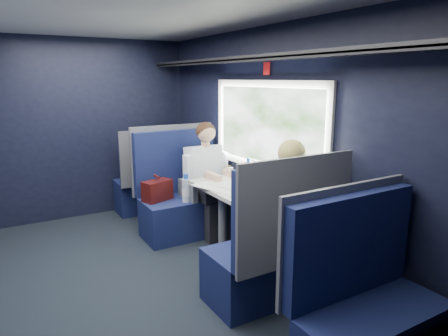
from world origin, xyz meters
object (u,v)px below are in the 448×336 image
seat_row_front (155,182)px  seat_bay_far (274,254)px  man (208,174)px  bottle_small (248,170)px  seat_row_back (365,311)px  table (235,194)px  laptop (255,175)px  seat_bay_near (182,198)px  cup (230,172)px  woman (286,206)px

seat_row_front → seat_bay_far: bearing=-90.0°
man → bottle_small: 0.56m
seat_row_front → seat_row_back: same height
table → laptop: 0.36m
table → seat_bay_near: (-0.19, 0.87, -0.24)m
seat_row_front → cup: seat_row_front is taller
seat_bay_near → man: bearing=-33.6°
seat_row_back → seat_bay_near: bearing=90.3°
table → man: size_ratio=0.76×
seat_bay_far → bottle_small: size_ratio=5.54×
seat_bay_far → cup: seat_bay_far is taller
bottle_small → seat_row_front: bearing=106.0°
woman → cup: size_ratio=14.69×
woman → bottle_small: (0.21, 0.90, 0.11)m
seat_row_back → cup: (0.39, 2.24, 0.38)m
table → seat_row_back: seat_row_back is taller
seat_bay_far → cup: (0.39, 1.31, 0.37)m
seat_row_front → laptop: (0.50, -1.69, 0.39)m
seat_bay_near → seat_row_front: (0.01, 0.92, -0.01)m
laptop → seat_row_front: bearing=106.4°
seat_bay_near → seat_bay_far: same height
seat_bay_near → bottle_small: 0.93m
man → woman: 1.41m
table → seat_bay_near: seat_bay_near is taller
seat_row_front → laptop: size_ratio=3.76×
man → woman: size_ratio=1.00×
seat_row_back → laptop: 2.01m
bottle_small → laptop: bearing=-66.6°
table → seat_row_back: bearing=-95.8°
man → bottle_small: bearing=-67.5°
seat_bay_near → bottle_small: (0.47, -0.68, 0.42)m
woman → table: bearing=95.5°
table → seat_bay_far: 0.93m
seat_bay_near → laptop: size_ratio=4.09×
seat_row_front → cup: 1.46m
seat_bay_far → cup: bearing=73.6°
seat_bay_near → seat_row_front: bearing=89.2°
table → seat_bay_far: bearing=-101.8°
seat_bay_near → seat_row_back: size_ratio=1.09×
laptop → woman: bearing=-106.7°
seat_bay_near → laptop: bearing=-56.3°
seat_bay_far → woman: 0.43m
seat_bay_far → man: man is taller
seat_bay_near → seat_row_front: size_ratio=1.09×
seat_row_front → woman: 2.54m
seat_row_back → man: 2.53m
table → seat_bay_far: (-0.18, -0.87, -0.25)m
laptop → cup: size_ratio=3.42×
woman → bottle_small: size_ratio=5.81×
laptop → bottle_small: bearing=113.4°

